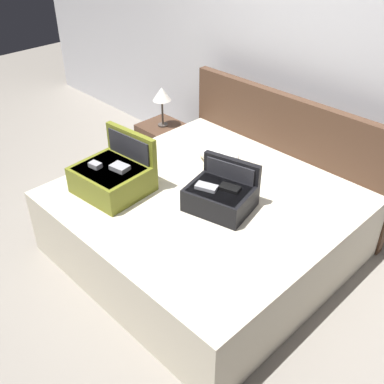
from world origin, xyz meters
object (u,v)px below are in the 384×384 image
at_px(bed, 205,224).
at_px(table_lamp, 162,95).
at_px(hard_case_medium, 221,195).
at_px(pillow_near_headboard, 218,153).
at_px(hard_case_large, 113,176).
at_px(nightstand, 164,145).

bearing_deg(bed, table_lamp, 151.30).
xyz_separation_m(bed, hard_case_medium, (0.17, -0.03, 0.38)).
bearing_deg(bed, pillow_near_headboard, 122.96).
xyz_separation_m(hard_case_large, pillow_near_headboard, (0.25, 0.87, -0.05)).
relative_size(hard_case_large, hard_case_medium, 1.04).
bearing_deg(nightstand, pillow_near_headboard, -14.42).
relative_size(hard_case_medium, pillow_near_headboard, 1.15).
bearing_deg(hard_case_medium, table_lamp, 139.72).
relative_size(hard_case_medium, table_lamp, 1.28).
bearing_deg(table_lamp, hard_case_medium, -26.58).
xyz_separation_m(pillow_near_headboard, nightstand, (-0.98, 0.25, -0.40)).
distance_m(hard_case_medium, table_lamp, 1.61).
distance_m(hard_case_medium, pillow_near_headboard, 0.65).
bearing_deg(hard_case_medium, nightstand, 139.72).
relative_size(pillow_near_headboard, table_lamp, 1.11).
bearing_deg(hard_case_large, bed, 34.08).
xyz_separation_m(hard_case_large, nightstand, (-0.73, 1.13, -0.45)).
distance_m(hard_case_large, table_lamp, 1.34).
height_order(bed, hard_case_large, hard_case_large).
height_order(hard_case_large, nightstand, hard_case_large).
bearing_deg(nightstand, bed, -28.70).
relative_size(hard_case_large, pillow_near_headboard, 1.20).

